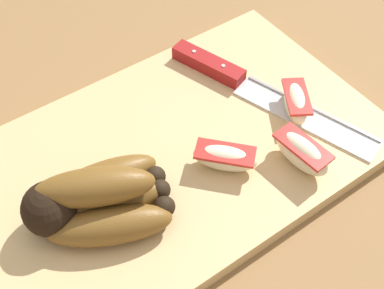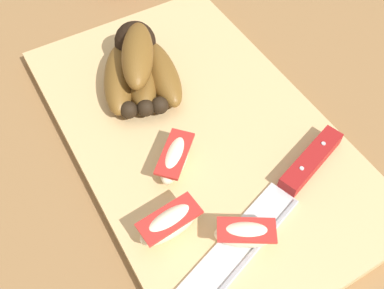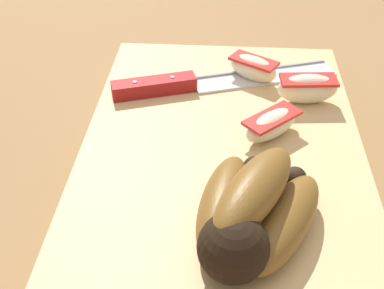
# 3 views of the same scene
# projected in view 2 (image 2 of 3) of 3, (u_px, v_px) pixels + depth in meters

# --- Properties ---
(ground_plane) EXTENTS (6.00, 6.00, 0.00)m
(ground_plane) POSITION_uv_depth(u_px,v_px,m) (203.00, 121.00, 0.57)
(ground_plane) COLOR olive
(cutting_board) EXTENTS (0.48, 0.29, 0.02)m
(cutting_board) POSITION_uv_depth(u_px,v_px,m) (198.00, 133.00, 0.54)
(cutting_board) COLOR tan
(cutting_board) RESTS_ON ground_plane
(banana_bunch) EXTENTS (0.15, 0.13, 0.07)m
(banana_bunch) POSITION_uv_depth(u_px,v_px,m) (139.00, 66.00, 0.56)
(banana_bunch) COLOR black
(banana_bunch) RESTS_ON cutting_board
(chefs_knife) EXTENTS (0.12, 0.27, 0.02)m
(chefs_knife) POSITION_uv_depth(u_px,v_px,m) (287.00, 189.00, 0.48)
(chefs_knife) COLOR silver
(chefs_knife) RESTS_ON cutting_board
(apple_wedge_near) EXTENTS (0.03, 0.07, 0.04)m
(apple_wedge_near) POSITION_uv_depth(u_px,v_px,m) (170.00, 223.00, 0.44)
(apple_wedge_near) COLOR #F4E5C1
(apple_wedge_near) RESTS_ON cutting_board
(apple_wedge_middle) EXTENTS (0.05, 0.07, 0.03)m
(apple_wedge_middle) POSITION_uv_depth(u_px,v_px,m) (246.00, 234.00, 0.43)
(apple_wedge_middle) COLOR #F4E5C1
(apple_wedge_middle) RESTS_ON cutting_board
(apple_wedge_far) EXTENTS (0.07, 0.07, 0.03)m
(apple_wedge_far) POSITION_uv_depth(u_px,v_px,m) (175.00, 158.00, 0.49)
(apple_wedge_far) COLOR #F4E5C1
(apple_wedge_far) RESTS_ON cutting_board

